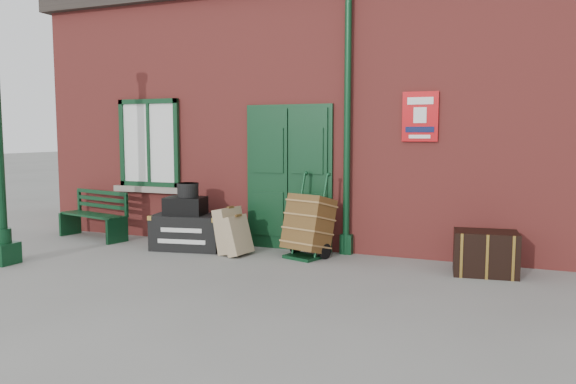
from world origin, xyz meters
The scene contains 10 objects.
ground centered at (0.00, 0.00, 0.00)m, with size 80.00×80.00×0.00m, color gray.
station_building centered at (0.00, 3.49, 2.16)m, with size 10.30×4.30×4.36m.
bench centered at (-3.75, 1.04, 0.43)m, with size 1.44×0.73×0.86m.
houdini_trunk centered at (-1.75, 0.85, 0.27)m, with size 1.10×0.60×0.55m, color black.
strongbox centered at (-1.80, 0.85, 0.69)m, with size 0.60×0.44×0.27m, color black.
hatbox centered at (-1.77, 0.88, 0.93)m, with size 0.33×0.33×0.22m, color black.
suitcase_back centered at (-1.01, 0.82, 0.35)m, with size 0.19×0.49×0.68m, color tan.
suitcase_front centered at (-0.83, 0.72, 0.30)m, with size 0.18×0.44×0.58m, color tan.
porter_trolley centered at (0.19, 1.03, 0.47)m, with size 0.76×0.79×1.22m.
dark_trunk centered at (2.66, 0.92, 0.28)m, with size 0.79×0.51×0.57m, color black.
Camera 1 is at (2.99, -6.61, 1.81)m, focal length 35.00 mm.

